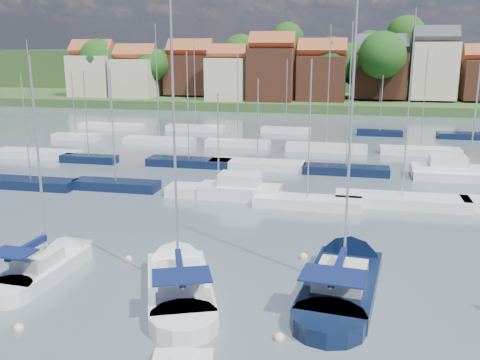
# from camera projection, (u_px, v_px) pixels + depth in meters

# --- Properties ---
(ground) EXTENTS (260.00, 260.00, 0.00)m
(ground) POSITION_uv_depth(u_px,v_px,m) (318.00, 156.00, 64.33)
(ground) COLOR #495A63
(ground) RESTS_ON ground
(sailboat_left) EXTENTS (3.11, 9.93, 13.41)m
(sailboat_left) POSITION_uv_depth(u_px,v_px,m) (54.00, 263.00, 31.55)
(sailboat_left) COLOR silver
(sailboat_left) RESTS_ON ground
(sailboat_centre) EXTENTS (7.53, 12.60, 16.63)m
(sailboat_centre) POSITION_uv_depth(u_px,v_px,m) (178.00, 275.00, 29.92)
(sailboat_centre) COLOR silver
(sailboat_centre) RESTS_ON ground
(sailboat_navy) EXTENTS (5.06, 13.82, 18.61)m
(sailboat_navy) POSITION_uv_depth(u_px,v_px,m) (346.00, 272.00, 30.36)
(sailboat_navy) COLOR black
(sailboat_navy) RESTS_ON ground
(tender) EXTENTS (2.67, 1.64, 0.54)m
(tender) POSITION_uv_depth(u_px,v_px,m) (183.00, 360.00, 22.07)
(tender) COLOR silver
(tender) RESTS_ON ground
(buoy_b) EXTENTS (0.50, 0.50, 0.50)m
(buoy_b) POSITION_uv_depth(u_px,v_px,m) (19.00, 330.00, 24.78)
(buoy_b) COLOR beige
(buoy_b) RESTS_ON ground
(buoy_c) EXTENTS (0.53, 0.53, 0.53)m
(buoy_c) POSITION_uv_depth(u_px,v_px,m) (188.00, 315.00, 26.23)
(buoy_c) COLOR #D85914
(buoy_c) RESTS_ON ground
(buoy_d) EXTENTS (0.49, 0.49, 0.49)m
(buoy_d) POSITION_uv_depth(u_px,v_px,m) (279.00, 340.00, 23.98)
(buoy_d) COLOR beige
(buoy_d) RESTS_ON ground
(buoy_e) EXTENTS (0.52, 0.52, 0.52)m
(buoy_e) POSITION_uv_depth(u_px,v_px,m) (303.00, 259.00, 33.21)
(buoy_e) COLOR beige
(buoy_e) RESTS_ON ground
(buoy_g) EXTENTS (0.48, 0.48, 0.48)m
(buoy_g) POSITION_uv_depth(u_px,v_px,m) (128.00, 261.00, 32.83)
(buoy_g) COLOR beige
(buoy_g) RESTS_ON ground
(marina_field) EXTENTS (79.62, 41.41, 15.93)m
(marina_field) POSITION_uv_depth(u_px,v_px,m) (332.00, 162.00, 59.23)
(marina_field) COLOR silver
(marina_field) RESTS_ON ground
(far_shore_town) EXTENTS (212.46, 90.00, 22.27)m
(far_shore_town) POSITION_uv_depth(u_px,v_px,m) (349.00, 77.00, 150.71)
(far_shore_town) COLOR #364B25
(far_shore_town) RESTS_ON ground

